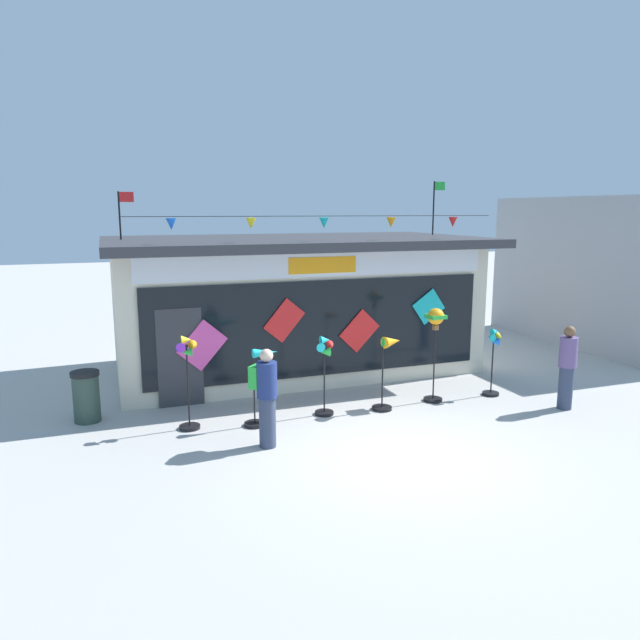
# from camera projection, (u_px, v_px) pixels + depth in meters

# --- Properties ---
(ground_plane) EXTENTS (80.00, 80.00, 0.00)m
(ground_plane) POSITION_uv_depth(u_px,v_px,m) (402.00, 455.00, 9.58)
(ground_plane) COLOR #ADAAA5
(kite_shop_building) EXTENTS (8.80, 5.02, 4.65)m
(kite_shop_building) POSITION_uv_depth(u_px,v_px,m) (292.00, 302.00, 14.68)
(kite_shop_building) COLOR beige
(kite_shop_building) RESTS_ON ground_plane
(wind_spinner_far_left) EXTENTS (0.39, 0.38, 1.74)m
(wind_spinner_far_left) POSITION_uv_depth(u_px,v_px,m) (188.00, 372.00, 10.51)
(wind_spinner_far_left) COLOR black
(wind_spinner_far_left) RESTS_ON ground_plane
(wind_spinner_left) EXTENTS (0.65, 0.40, 1.45)m
(wind_spinner_left) POSITION_uv_depth(u_px,v_px,m) (260.00, 382.00, 10.77)
(wind_spinner_left) COLOR black
(wind_spinner_left) RESTS_ON ground_plane
(wind_spinner_center_left) EXTENTS (0.41, 0.37, 1.57)m
(wind_spinner_center_left) POSITION_uv_depth(u_px,v_px,m) (325.00, 365.00, 11.27)
(wind_spinner_center_left) COLOR black
(wind_spinner_center_left) RESTS_ON ground_plane
(wind_spinner_center_right) EXTENTS (0.61, 0.40, 1.49)m
(wind_spinner_center_right) POSITION_uv_depth(u_px,v_px,m) (389.00, 362.00, 11.62)
(wind_spinner_center_right) COLOR black
(wind_spinner_center_right) RESTS_ON ground_plane
(wind_spinner_right) EXTENTS (0.39, 0.39, 1.95)m
(wind_spinner_right) POSITION_uv_depth(u_px,v_px,m) (435.00, 331.00, 12.02)
(wind_spinner_right) COLOR black
(wind_spinner_right) RESTS_ON ground_plane
(wind_spinner_far_right) EXTENTS (0.37, 0.35, 1.47)m
(wind_spinner_far_right) POSITION_uv_depth(u_px,v_px,m) (493.00, 355.00, 12.50)
(wind_spinner_far_right) COLOR black
(wind_spinner_far_right) RESTS_ON ground_plane
(person_near_camera) EXTENTS (0.46, 0.46, 1.68)m
(person_near_camera) POSITION_uv_depth(u_px,v_px,m) (266.00, 396.00, 9.76)
(person_near_camera) COLOR #333D56
(person_near_camera) RESTS_ON ground_plane
(person_mid_plaza) EXTENTS (0.34, 0.34, 1.68)m
(person_mid_plaza) POSITION_uv_depth(u_px,v_px,m) (567.00, 367.00, 11.66)
(person_mid_plaza) COLOR #333D56
(person_mid_plaza) RESTS_ON ground_plane
(trash_bin) EXTENTS (0.52, 0.52, 0.96)m
(trash_bin) POSITION_uv_depth(u_px,v_px,m) (86.00, 396.00, 11.02)
(trash_bin) COLOR #2D4238
(trash_bin) RESTS_ON ground_plane
(neighbour_building) EXTENTS (5.29, 6.63, 4.28)m
(neighbour_building) POSITION_uv_depth(u_px,v_px,m) (635.00, 270.00, 17.80)
(neighbour_building) COLOR #99999E
(neighbour_building) RESTS_ON ground_plane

